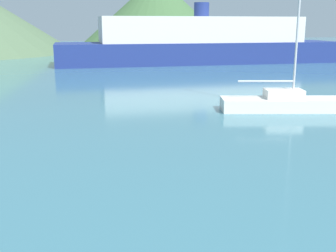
% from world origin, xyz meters
% --- Properties ---
extents(sailboat_inner, '(6.68, 4.07, 11.01)m').
position_xyz_m(sailboat_inner, '(8.00, 19.41, 0.50)').
color(sailboat_inner, white).
rests_on(sailboat_inner, ground_plane).
extents(ferry_distant, '(34.18, 12.53, 6.92)m').
position_xyz_m(ferry_distant, '(16.96, 46.54, 2.34)').
color(ferry_distant, navy).
rests_on(ferry_distant, ground_plane).
extents(hill_central, '(30.08, 30.08, 13.08)m').
position_xyz_m(hill_central, '(23.28, 77.11, 6.54)').
color(hill_central, '#3D6038').
rests_on(hill_central, ground_plane).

